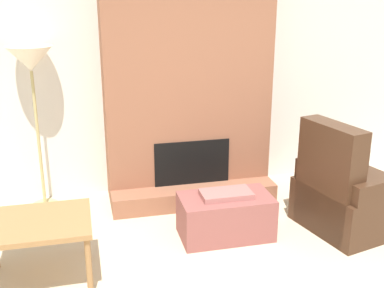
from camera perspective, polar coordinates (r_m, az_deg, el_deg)
wall_back at (r=5.16m, az=-1.24°, el=8.77°), size 7.33×0.06×2.60m
fireplace at (r=4.91m, az=-0.56°, el=7.64°), size 1.69×0.71×2.60m
ottoman at (r=4.35m, az=4.00°, el=-8.46°), size 0.81×0.45×0.44m
armchair at (r=4.68m, az=18.15°, el=-5.96°), size 1.06×1.00×1.03m
side_table at (r=3.78m, az=-17.98°, el=-9.45°), size 0.80×0.63×0.51m
floor_lamp_left at (r=4.80m, az=-18.58°, el=8.84°), size 0.43×0.43×1.62m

